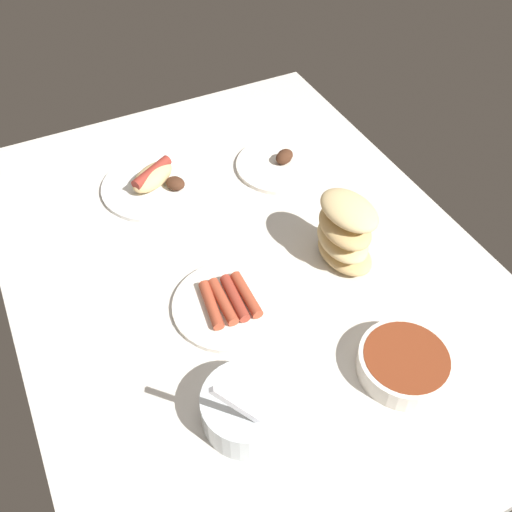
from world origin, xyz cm
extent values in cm
cube|color=silver|center=(0.00, 0.00, -1.50)|extent=(120.00, 90.00, 3.00)
ellipsoid|color=tan|center=(8.52, 17.77, 1.80)|extent=(13.91, 9.97, 3.60)
ellipsoid|color=#E5C689|center=(8.08, 17.12, 5.40)|extent=(13.72, 9.66, 3.60)
ellipsoid|color=tan|center=(8.16, 17.11, 9.00)|extent=(13.65, 9.55, 3.60)
ellipsoid|color=#E5C689|center=(7.81, 17.79, 12.60)|extent=(14.17, 10.42, 3.60)
cylinder|color=white|center=(9.33, -7.69, 0.50)|extent=(21.06, 21.06, 1.00)
cylinder|color=#AD472D|center=(9.01, -11.08, 2.03)|extent=(10.61, 3.44, 2.06)
cylinder|color=#AD472D|center=(9.22, -8.82, 2.03)|extent=(10.50, 2.46, 2.06)
cylinder|color=#9E3828|center=(9.44, -6.56, 2.03)|extent=(10.54, 2.74, 2.06)
cylinder|color=#AD472D|center=(9.65, -4.30, 2.03)|extent=(10.48, 2.31, 2.06)
cylinder|color=white|center=(-23.21, 20.30, 0.50)|extent=(20.81, 20.81, 1.00)
ellipsoid|color=#472819|center=(-23.02, 21.05, 2.58)|extent=(3.62, 4.32, 3.16)
ellipsoid|color=#472819|center=(-23.60, 21.72, 2.55)|extent=(3.24, 3.95, 3.10)
cylinder|color=white|center=(-29.09, -8.83, 0.50)|extent=(23.53, 23.53, 1.00)
ellipsoid|color=#DBB77A|center=(-29.09, -8.83, 3.20)|extent=(10.92, 12.85, 4.40)
cylinder|color=maroon|center=(-29.09, -8.83, 4.41)|extent=(7.53, 10.54, 2.40)
ellipsoid|color=#472819|center=(-25.62, -4.83, 2.40)|extent=(5.68, 5.50, 2.80)
cylinder|color=silver|center=(30.92, -14.41, 3.05)|extent=(14.26, 14.26, 6.09)
cylinder|color=beige|center=(30.92, -14.41, 4.27)|extent=(12.55, 12.55, 2.74)
cube|color=#B7B7BC|center=(34.13, -16.19, 9.07)|extent=(4.33, 9.15, 13.75)
cylinder|color=white|center=(34.69, 12.94, 2.03)|extent=(15.77, 15.77, 4.05)
cylinder|color=maroon|center=(34.69, 12.94, 3.65)|extent=(14.19, 14.19, 1.00)
camera|label=1|loc=(70.05, -32.14, 83.58)|focal=40.00mm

